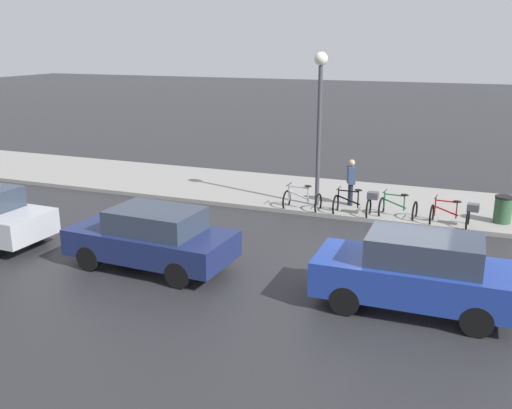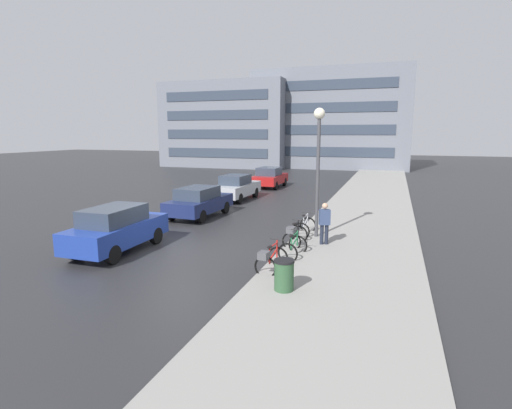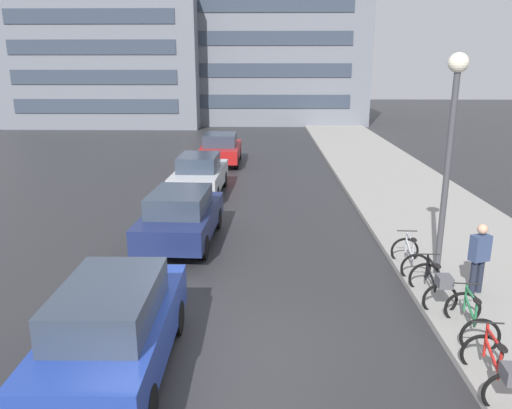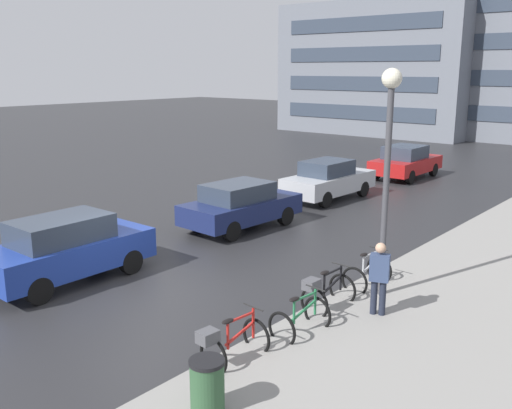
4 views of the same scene
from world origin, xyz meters
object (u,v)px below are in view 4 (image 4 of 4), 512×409
Objects in this scene: bicycle_farthest at (367,274)px; bicycle_third at (325,292)px; streetlamp at (388,144)px; trash_bin at (207,389)px; car_silver at (328,180)px; car_navy at (241,205)px; car_red at (406,162)px; bicycle_second at (300,319)px; bicycle_nearest at (229,342)px; pedestrian at (379,277)px; car_blue at (67,248)px.

bicycle_third is at bearing -89.98° from bicycle_farthest.
streetlamp is 6.63m from trash_bin.
car_navy is at bearing -88.08° from car_silver.
car_red reaches higher than bicycle_third.
car_navy is at bearing 140.14° from bicycle_second.
pedestrian reaches higher than bicycle_nearest.
car_silver is at bearing 116.58° from trash_bin.
pedestrian is at bearing 22.72° from bicycle_third.
car_blue is 6.44m from car_navy.
bicycle_third reaches higher than bicycle_farthest.
bicycle_third is at bearing -69.67° from car_red.
bicycle_second is at bearing -70.27° from car_red.
car_silver is at bearing 128.72° from bicycle_farthest.
streetlamp is at bearing -65.94° from car_red.
bicycle_farthest is 0.27× the size of car_silver.
car_blue is 7.63m from pedestrian.
bicycle_third is 0.27× the size of streetlamp.
car_red is (-5.90, 15.94, 0.29)m from bicycle_third.
pedestrian is 2.89m from streetlamp.
car_silver is (-6.14, 12.53, 0.32)m from bicycle_nearest.
pedestrian reaches higher than bicycle_farthest.
trash_bin is (0.78, -4.36, -0.01)m from bicycle_third.
bicycle_third is 1.84m from bicycle_farthest.
bicycle_second is 4.25m from streetlamp.
car_blue is 18.44m from car_red.
bicycle_farthest is at bearing -67.29° from car_red.
pedestrian reaches higher than car_red.
bicycle_nearest is 0.32× the size of car_silver.
bicycle_nearest is at bearing -99.44° from bicycle_second.
bicycle_second is at bearing 99.48° from trash_bin.
bicycle_second is 0.28× the size of car_red.
car_blue is at bearing 175.09° from bicycle_nearest.
pedestrian is 4.83m from trash_bin.
car_blue is at bearing -168.90° from bicycle_second.
car_blue reaches higher than car_navy.
car_silver reaches higher than car_navy.
bicycle_farthest is at bearing 94.95° from bicycle_second.
car_red is 4.31× the size of trash_bin.
trash_bin is (0.79, -6.20, 0.10)m from bicycle_farthest.
car_navy reaches higher than trash_bin.
trash_bin is (6.76, -8.31, -0.30)m from car_navy.
trash_bin is at bearing -93.07° from pedestrian.
bicycle_third is at bearing -157.28° from pedestrian.
car_silver is at bearing 128.42° from pedestrian.
car_red is at bearing 112.71° from bicycle_farthest.
bicycle_second is 0.28× the size of car_navy.
bicycle_nearest is 6.01m from car_blue.
car_navy is 1.01× the size of car_red.
streetlamp reaches higher than bicycle_nearest.
car_blue is at bearing -157.36° from bicycle_third.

